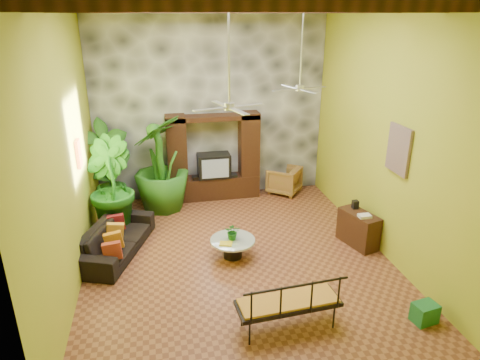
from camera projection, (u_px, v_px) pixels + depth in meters
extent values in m
plane|color=brown|center=(237.00, 257.00, 8.77)|extent=(7.00, 7.00, 0.00)
cube|color=#9EAD27|center=(210.00, 103.00, 11.06)|extent=(6.00, 0.02, 5.00)
cube|color=#9EAD27|center=(65.00, 149.00, 7.30)|extent=(0.02, 7.00, 5.00)
cube|color=#9EAD27|center=(386.00, 131.00, 8.43)|extent=(0.02, 7.00, 5.00)
cube|color=#3C3E45|center=(211.00, 104.00, 11.00)|extent=(5.98, 0.10, 4.98)
cube|color=#3B1D12|center=(282.00, 2.00, 4.66)|extent=(5.95, 0.16, 0.22)
cube|color=#3B1D12|center=(254.00, 4.00, 5.85)|extent=(5.95, 0.16, 0.22)
cube|color=#3B1D12|center=(236.00, 6.00, 7.04)|extent=(5.95, 0.16, 0.22)
cube|color=#3B1D12|center=(223.00, 7.00, 8.22)|extent=(5.95, 0.16, 0.22)
cube|color=#3B1D12|center=(213.00, 8.00, 9.41)|extent=(5.95, 0.16, 0.22)
cube|color=black|center=(214.00, 187.00, 11.53)|extent=(2.40, 0.50, 0.60)
cube|color=black|center=(177.00, 154.00, 10.99)|extent=(0.50, 0.48, 2.00)
cube|color=black|center=(249.00, 149.00, 11.34)|extent=(0.50, 0.48, 2.00)
cube|color=black|center=(213.00, 118.00, 10.84)|extent=(2.40, 0.48, 0.12)
cube|color=black|center=(214.00, 165.00, 11.29)|extent=(0.85, 0.52, 0.62)
cube|color=#8C99A8|center=(215.00, 169.00, 11.04)|extent=(0.70, 0.02, 0.50)
cylinder|color=silver|center=(229.00, 51.00, 6.88)|extent=(0.04, 0.04, 1.80)
cylinder|color=silver|center=(229.00, 106.00, 7.21)|extent=(0.18, 0.18, 0.12)
cube|color=silver|center=(248.00, 106.00, 7.36)|extent=(0.58, 0.26, 0.01)
cube|color=silver|center=(221.00, 104.00, 7.51)|extent=(0.26, 0.58, 0.01)
cube|color=silver|center=(210.00, 109.00, 7.06)|extent=(0.58, 0.26, 0.01)
cube|color=silver|center=(239.00, 112.00, 6.91)|extent=(0.26, 0.58, 0.01)
cylinder|color=silver|center=(302.00, 43.00, 8.68)|extent=(0.04, 0.04, 1.80)
cylinder|color=silver|center=(300.00, 88.00, 9.00)|extent=(0.18, 0.18, 0.12)
cube|color=silver|center=(314.00, 88.00, 9.16)|extent=(0.58, 0.26, 0.01)
cube|color=silver|center=(290.00, 86.00, 9.31)|extent=(0.26, 0.58, 0.01)
cube|color=silver|center=(285.00, 90.00, 8.86)|extent=(0.58, 0.26, 0.01)
cube|color=silver|center=(310.00, 91.00, 8.71)|extent=(0.26, 0.58, 0.01)
cube|color=#C78A17|center=(79.00, 154.00, 8.37)|extent=(0.06, 0.32, 0.55)
cube|color=navy|center=(399.00, 150.00, 7.94)|extent=(0.06, 0.70, 0.90)
imported|color=black|center=(116.00, 238.00, 8.82)|extent=(1.60, 2.41, 0.66)
imported|color=olive|center=(284.00, 180.00, 11.82)|extent=(1.13, 1.13, 0.74)
imported|color=#266219|center=(108.00, 168.00, 10.36)|extent=(1.48, 1.31, 2.35)
imported|color=#1A5F19|center=(109.00, 186.00, 9.46)|extent=(1.46, 1.53, 2.18)
imported|color=#2A6C1C|center=(161.00, 164.00, 10.54)|extent=(1.85, 1.85, 2.40)
cylinder|color=black|center=(233.00, 249.00, 8.72)|extent=(0.39, 0.39, 0.36)
cylinder|color=silver|center=(233.00, 240.00, 8.65)|extent=(0.91, 0.91, 0.04)
imported|color=#1A641A|center=(233.00, 231.00, 8.59)|extent=(0.37, 0.34, 0.34)
cube|color=yellow|center=(226.00, 244.00, 8.45)|extent=(0.29, 0.24, 0.03)
cube|color=black|center=(288.00, 303.00, 6.65)|extent=(1.66, 0.66, 0.07)
cube|color=#C78229|center=(288.00, 301.00, 6.64)|extent=(1.58, 0.60, 0.06)
cube|color=black|center=(295.00, 300.00, 6.29)|extent=(1.63, 0.15, 0.54)
cube|color=#331810|center=(358.00, 229.00, 9.13)|extent=(0.66, 1.00, 0.74)
cube|color=#1C6C2E|center=(425.00, 313.00, 6.87)|extent=(0.42, 0.34, 0.33)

